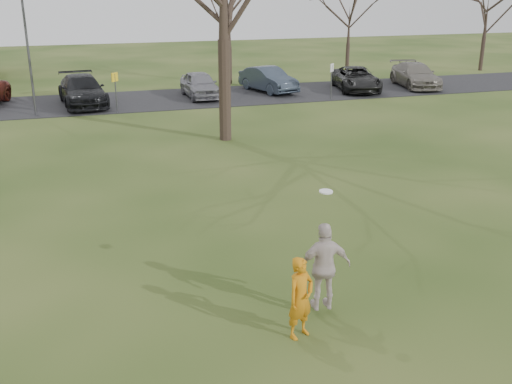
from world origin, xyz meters
TOP-DOWN VIEW (x-y plane):
  - ground at (0.00, 0.00)m, footprint 120.00×120.00m
  - parking_strip at (0.00, 25.00)m, footprint 62.00×6.50m
  - player_defender at (-0.39, -0.12)m, footprint 0.70×0.60m
  - car_3 at (-3.60, 24.58)m, footprint 2.76×5.65m
  - car_4 at (3.01, 24.97)m, footprint 1.87×4.36m
  - car_5 at (7.41, 25.59)m, footprint 2.78×4.76m
  - car_6 at (12.78, 24.46)m, footprint 3.41×5.48m
  - car_7 at (16.99, 24.58)m, footprint 2.94×5.38m
  - catching_play at (0.35, 0.49)m, footprint 1.11×0.61m
  - lamp_post at (-6.00, 22.50)m, footprint 0.34×0.34m
  - sign_yellow at (-2.00, 22.00)m, footprint 0.35×0.35m
  - sign_white at (10.00, 22.00)m, footprint 0.35×0.35m
  - small_tree_row at (4.38, 30.06)m, footprint 55.00×5.90m

SIDE VIEW (x-z plane):
  - ground at x=0.00m, z-range 0.00..0.00m
  - parking_strip at x=0.00m, z-range 0.00..0.04m
  - car_6 at x=12.78m, z-range 0.04..1.46m
  - car_4 at x=3.01m, z-range 0.04..1.51m
  - car_7 at x=16.99m, z-range 0.04..1.52m
  - car_5 at x=7.41m, z-range 0.04..1.52m
  - player_defender at x=-0.39m, z-range 0.00..1.63m
  - car_3 at x=-3.60m, z-range 0.04..1.62m
  - catching_play at x=0.35m, z-range -0.15..2.30m
  - sign_yellow at x=-2.00m, z-range 0.41..2.49m
  - sign_white at x=10.00m, z-range 0.41..2.49m
  - small_tree_row at x=4.38m, z-range -0.36..8.14m
  - lamp_post at x=-6.00m, z-range 0.83..7.10m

